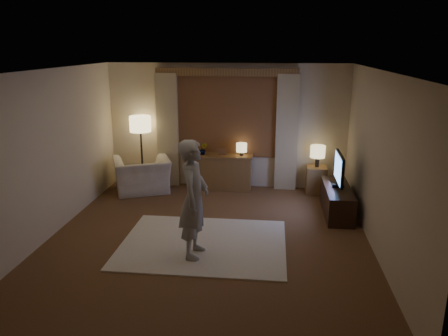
# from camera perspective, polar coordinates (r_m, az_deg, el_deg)

# --- Properties ---
(room) EXTENTS (5.04, 5.54, 2.64)m
(room) POSITION_cam_1_polar(r_m,az_deg,el_deg) (7.01, -1.60, 2.47)
(room) COLOR brown
(room) RESTS_ON ground
(rug) EXTENTS (2.50, 2.00, 0.02)m
(rug) POSITION_cam_1_polar(r_m,az_deg,el_deg) (6.80, -2.69, -9.82)
(rug) COLOR #EDDFC8
(rug) RESTS_ON floor
(sideboard) EXTENTS (1.20, 0.40, 0.70)m
(sideboard) POSITION_cam_1_polar(r_m,az_deg,el_deg) (9.18, -0.22, -0.65)
(sideboard) COLOR brown
(sideboard) RESTS_ON floor
(picture_frame) EXTENTS (0.16, 0.02, 0.20)m
(picture_frame) POSITION_cam_1_polar(r_m,az_deg,el_deg) (9.07, -0.22, 2.08)
(picture_frame) COLOR brown
(picture_frame) RESTS_ON sideboard
(plant) EXTENTS (0.16, 0.13, 0.30)m
(plant) POSITION_cam_1_polar(r_m,az_deg,el_deg) (9.11, -2.72, 2.45)
(plant) COLOR #999999
(plant) RESTS_ON sideboard
(table_lamp_sideboard) EXTENTS (0.22, 0.22, 0.30)m
(table_lamp_sideboard) POSITION_cam_1_polar(r_m,az_deg,el_deg) (9.01, 2.31, 2.62)
(table_lamp_sideboard) COLOR black
(table_lamp_sideboard) RESTS_ON sideboard
(floor_lamp) EXTENTS (0.44, 0.44, 1.52)m
(floor_lamp) POSITION_cam_1_polar(r_m,az_deg,el_deg) (9.32, -10.86, 5.18)
(floor_lamp) COLOR black
(floor_lamp) RESTS_ON floor
(armchair) EXTENTS (1.39, 1.31, 0.71)m
(armchair) POSITION_cam_1_polar(r_m,az_deg,el_deg) (9.15, -10.64, -0.94)
(armchair) COLOR beige
(armchair) RESTS_ON floor
(side_table) EXTENTS (0.40, 0.40, 0.56)m
(side_table) POSITION_cam_1_polar(r_m,az_deg,el_deg) (9.14, 11.93, -1.53)
(side_table) COLOR brown
(side_table) RESTS_ON floor
(table_lamp_side) EXTENTS (0.30, 0.30, 0.44)m
(table_lamp_side) POSITION_cam_1_polar(r_m,az_deg,el_deg) (8.99, 12.14, 2.05)
(table_lamp_side) COLOR black
(table_lamp_side) RESTS_ON side_table
(tv_stand) EXTENTS (0.45, 1.40, 0.50)m
(tv_stand) POSITION_cam_1_polar(r_m,az_deg,el_deg) (8.13, 14.53, -4.13)
(tv_stand) COLOR black
(tv_stand) RESTS_ON floor
(tv) EXTENTS (0.21, 0.85, 0.61)m
(tv) POSITION_cam_1_polar(r_m,az_deg,el_deg) (7.95, 14.81, -0.13)
(tv) COLOR black
(tv) RESTS_ON tv_stand
(person) EXTENTS (0.45, 0.65, 1.70)m
(person) POSITION_cam_1_polar(r_m,az_deg,el_deg) (6.13, -3.95, -4.07)
(person) COLOR #A7A29A
(person) RESTS_ON rug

